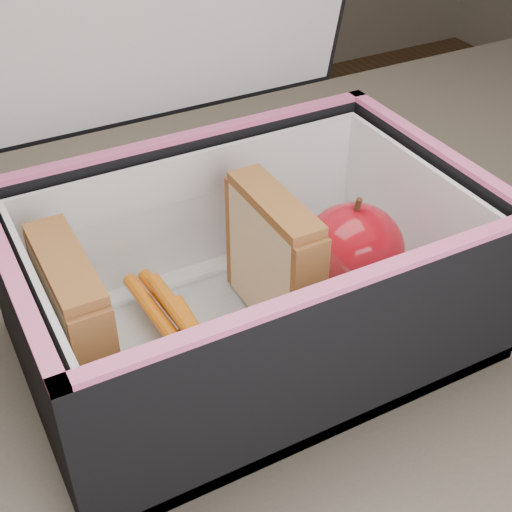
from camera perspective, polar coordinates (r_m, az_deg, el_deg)
The scene contains 8 objects.
kitchen_table at distance 0.58m, azimuth 5.48°, elevation -13.63°, with size 1.20×0.80×0.75m.
lunch_bag at distance 0.47m, azimuth -0.74°, elevation -0.55°, with size 0.30×0.25×0.30m.
plastic_tub at distance 0.47m, azimuth -5.95°, elevation -4.13°, with size 0.18×0.13×0.07m, color white, non-canonical shape.
sandwich_left at distance 0.44m, azimuth -14.20°, elevation -5.24°, with size 0.02×0.09×0.10m.
sandwich_right at distance 0.48m, azimuth 1.41°, elevation -0.29°, with size 0.02×0.09×0.10m.
carrot_sticks at distance 0.47m, azimuth -5.84°, elevation -6.18°, with size 0.03×0.14×0.03m.
paper_napkin at distance 0.53m, azimuth 7.17°, elevation -2.55°, with size 0.08×0.08×0.01m, color white.
red_apple at distance 0.51m, azimuth 7.79°, elevation 0.48°, with size 0.08×0.08×0.08m.
Camera 1 is at (-0.22, -0.30, 1.10)m, focal length 50.00 mm.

